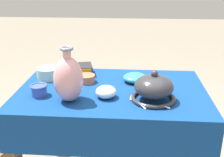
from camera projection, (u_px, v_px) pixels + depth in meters
name	position (u px, v px, depth m)	size (l,w,h in m)	color
display_table	(112.00, 101.00, 1.65)	(1.09, 0.71, 0.68)	#38383D
vase_tall_bulbous	(68.00, 79.00, 1.45)	(0.15, 0.15, 0.29)	#D19399
vase_dome_bell	(154.00, 89.00, 1.47)	(0.25, 0.24, 0.17)	#2D2D33
mosaic_tile_box	(81.00, 70.00, 1.86)	(0.17, 0.17, 0.06)	#232328
pot_squat_celadon	(48.00, 73.00, 1.79)	(0.14, 0.14, 0.07)	#A8CCB7
bowl_shallow_teal	(135.00, 78.00, 1.73)	(0.15, 0.15, 0.05)	teal
pot_squat_terracotta	(86.00, 79.00, 1.73)	(0.11, 0.11, 0.05)	#BC6642
bowl_shallow_porcelain	(106.00, 92.00, 1.52)	(0.11, 0.11, 0.07)	white
cup_wide_cobalt	(39.00, 90.00, 1.54)	(0.10, 0.10, 0.06)	#3851A8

